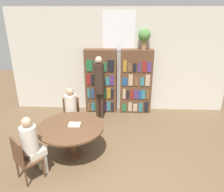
# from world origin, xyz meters

# --- Properties ---
(wall_back) EXTENTS (6.40, 0.07, 3.00)m
(wall_back) POSITION_xyz_m (0.00, 3.58, 1.51)
(wall_back) COLOR beige
(wall_back) RESTS_ON ground_plane
(bookshelf_left) EXTENTS (0.91, 0.34, 1.88)m
(bookshelf_left) POSITION_xyz_m (-0.52, 3.39, 0.94)
(bookshelf_left) COLOR brown
(bookshelf_left) RESTS_ON ground_plane
(bookshelf_right) EXTENTS (0.91, 0.34, 1.88)m
(bookshelf_right) POSITION_xyz_m (0.52, 3.39, 0.94)
(bookshelf_right) COLOR brown
(bookshelf_right) RESTS_ON ground_plane
(flower_vase) EXTENTS (0.34, 0.34, 0.55)m
(flower_vase) POSITION_xyz_m (0.69, 3.39, 2.24)
(flower_vase) COLOR #997047
(flower_vase) RESTS_ON bookshelf_right
(reading_table) EXTENTS (1.36, 1.36, 0.70)m
(reading_table) POSITION_xyz_m (-0.93, 1.12, 0.61)
(reading_table) COLOR brown
(reading_table) RESTS_ON ground_plane
(chair_near_camera) EXTENTS (0.56, 0.56, 0.88)m
(chair_near_camera) POSITION_xyz_m (-1.61, 0.36, 0.49)
(chair_near_camera) COLOR brown
(chair_near_camera) RESTS_ON ground_plane
(chair_left_side) EXTENTS (0.48, 0.48, 0.88)m
(chair_left_side) POSITION_xyz_m (-1.15, 2.11, 0.49)
(chair_left_side) COLOR brown
(chair_left_side) RESTS_ON ground_plane
(seated_reader_left) EXTENTS (0.34, 0.40, 1.23)m
(seated_reader_left) POSITION_xyz_m (-1.11, 1.94, 0.70)
(seated_reader_left) COLOR beige
(seated_reader_left) RESTS_ON ground_plane
(seated_reader_right) EXTENTS (0.42, 0.43, 1.23)m
(seated_reader_right) POSITION_xyz_m (-1.49, 0.49, 0.70)
(seated_reader_right) COLOR beige
(seated_reader_right) RESTS_ON ground_plane
(librarian_standing) EXTENTS (0.26, 0.53, 1.78)m
(librarian_standing) POSITION_xyz_m (-0.51, 2.89, 1.08)
(librarian_standing) COLOR #332319
(librarian_standing) RESTS_ON ground_plane
(open_book_on_table) EXTENTS (0.24, 0.18, 0.03)m
(open_book_on_table) POSITION_xyz_m (-0.86, 1.17, 0.72)
(open_book_on_table) COLOR silver
(open_book_on_table) RESTS_ON reading_table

